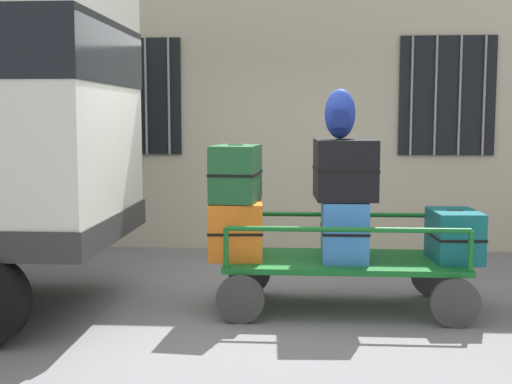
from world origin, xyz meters
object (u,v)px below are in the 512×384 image
at_px(luggage_cart, 343,269).
at_px(suitcase_midleft_bottom, 344,229).
at_px(suitcase_midleft_middle, 345,169).
at_px(suitcase_left_middle, 236,173).
at_px(suitcase_center_bottom, 454,235).
at_px(backpack, 340,114).
at_px(suitcase_left_bottom, 236,230).

relative_size(luggage_cart, suitcase_midleft_bottom, 3.34).
bearing_deg(suitcase_midleft_middle, suitcase_left_middle, -179.52).
relative_size(suitcase_midleft_middle, suitcase_center_bottom, 1.09).
xyz_separation_m(suitcase_midleft_middle, backpack, (-0.05, 0.00, 0.49)).
height_order(suitcase_left_middle, backpack, backpack).
relative_size(suitcase_left_bottom, backpack, 1.33).
xyz_separation_m(suitcase_left_bottom, suitcase_midleft_middle, (0.98, 0.04, 0.55)).
distance_m(suitcase_left_bottom, suitcase_midleft_bottom, 0.98).
relative_size(suitcase_center_bottom, backpack, 1.44).
bearing_deg(backpack, suitcase_midleft_bottom, -32.12).
bearing_deg(suitcase_midleft_middle, suitcase_center_bottom, -1.37).
bearing_deg(suitcase_center_bottom, suitcase_left_bottom, -179.57).
bearing_deg(luggage_cart, suitcase_midleft_middle, 90.00).
height_order(suitcase_left_bottom, suitcase_left_middle, suitcase_left_middle).
bearing_deg(suitcase_left_bottom, backpack, 2.44).
relative_size(suitcase_midleft_bottom, backpack, 1.49).
height_order(suitcase_left_bottom, suitcase_center_bottom, suitcase_left_bottom).
bearing_deg(luggage_cart, suitcase_midleft_bottom, 90.00).
bearing_deg(suitcase_center_bottom, suitcase_left_middle, 179.56).
relative_size(suitcase_left_bottom, suitcase_center_bottom, 0.93).
distance_m(luggage_cart, suitcase_midleft_middle, 0.90).
bearing_deg(luggage_cart, backpack, 147.67).
xyz_separation_m(luggage_cart, suitcase_left_bottom, (-0.98, -0.01, 0.35)).
xyz_separation_m(suitcase_midleft_bottom, backpack, (-0.05, 0.03, 1.03)).
distance_m(luggage_cart, backpack, 1.39).
bearing_deg(suitcase_left_bottom, suitcase_left_middle, 90.00).
relative_size(luggage_cart, suitcase_left_bottom, 3.75).
bearing_deg(suitcase_left_middle, suitcase_left_bottom, -90.00).
relative_size(luggage_cart, backpack, 4.99).
bearing_deg(suitcase_left_middle, suitcase_midleft_middle, 0.48).
height_order(suitcase_center_bottom, backpack, backpack).
height_order(luggage_cart, suitcase_center_bottom, suitcase_center_bottom).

